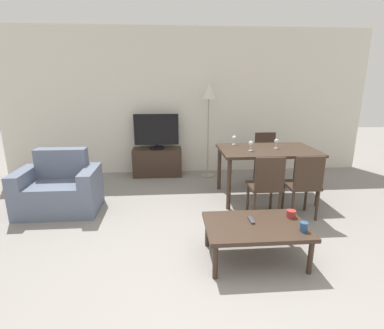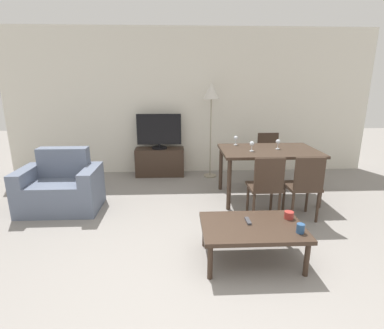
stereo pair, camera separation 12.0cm
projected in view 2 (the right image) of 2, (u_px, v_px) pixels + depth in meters
name	position (u px, v px, depth m)	size (l,w,h in m)	color
ground_plane	(209.00, 299.00, 2.50)	(18.00, 18.00, 0.00)	gray
wall_back	(190.00, 103.00, 5.70)	(6.94, 0.06, 2.70)	silver
armchair	(61.00, 188.00, 4.19)	(1.06, 0.70, 0.84)	slate
tv_stand	(160.00, 162.00, 5.71)	(0.91, 0.38, 0.52)	#38281E
tv	(159.00, 131.00, 5.55)	(0.82, 0.29, 0.65)	black
coffee_table	(252.00, 229.00, 2.96)	(1.00, 0.68, 0.38)	#38281E
dining_table	(268.00, 155.00, 4.47)	(1.42, 0.93, 0.77)	#38281E
dining_chair_near	(266.00, 185.00, 3.77)	(0.40, 0.40, 0.87)	#38281E
dining_chair_far	(269.00, 155.00, 5.28)	(0.40, 0.40, 0.87)	#38281E
dining_chair_near_right	(304.00, 184.00, 3.79)	(0.40, 0.40, 0.87)	#38281E
floor_lamp	(211.00, 97.00, 5.30)	(0.30, 0.30, 1.72)	gray
remote_primary	(248.00, 221.00, 3.01)	(0.04, 0.15, 0.02)	#38383D
cup_white_near	(301.00, 228.00, 2.79)	(0.07, 0.07, 0.09)	navy
cup_colored_far	(289.00, 215.00, 3.08)	(0.10, 0.10, 0.08)	maroon
wine_glass_left	(252.00, 144.00, 4.31)	(0.07, 0.07, 0.15)	silver
wine_glass_center	(278.00, 142.00, 4.45)	(0.07, 0.07, 0.15)	silver
wine_glass_right	(236.00, 139.00, 4.73)	(0.07, 0.07, 0.15)	silver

